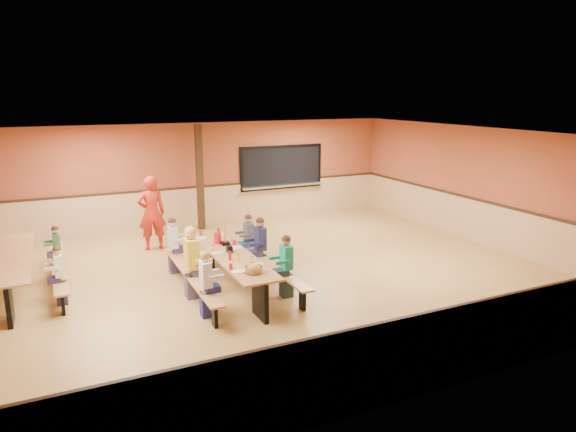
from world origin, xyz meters
name	(u,v)px	position (x,y,z in m)	size (l,w,h in m)	color
ground	(267,276)	(0.00, 0.00, 0.00)	(12.00, 12.00, 0.00)	olive
room_envelope	(267,245)	(0.00, 0.00, 0.69)	(12.04, 10.04, 3.02)	#98472C
kitchen_pass_through	(282,169)	(2.60, 4.96, 1.49)	(2.78, 0.28, 1.38)	black
structural_post	(200,178)	(-0.20, 4.40, 1.50)	(0.18, 0.18, 3.00)	black
cafeteria_table_main	(231,263)	(-0.93, -0.37, 0.53)	(1.91, 3.70, 0.74)	#AB7344
cafeteria_table_second	(13,267)	(-4.87, 1.26, 0.53)	(1.91, 3.70, 0.74)	#AB7344
seated_child_white_left	(206,285)	(-1.76, -1.45, 0.59)	(0.36, 0.29, 1.19)	silver
seated_adult_yellow	(192,263)	(-1.76, -0.49, 0.69)	(0.46, 0.37, 1.39)	gold
seated_child_grey_left	(173,246)	(-1.76, 1.06, 0.61)	(0.37, 0.30, 1.21)	silver
seated_child_teal_right	(286,267)	(-0.11, -1.22, 0.60)	(0.37, 0.30, 1.21)	#16947A
seated_child_navy_right	(260,247)	(-0.11, 0.10, 0.63)	(0.39, 0.32, 1.26)	#1D214D
seated_child_char_right	(249,241)	(-0.11, 0.80, 0.59)	(0.35, 0.29, 1.17)	#42474A
seated_child_green_sec	(57,252)	(-4.05, 1.86, 0.55)	(0.32, 0.26, 1.10)	#306739
seated_child_tan_sec	(60,276)	(-4.05, 0.21, 0.56)	(0.33, 0.27, 1.12)	beige
standing_woman	(152,213)	(-1.84, 3.00, 0.93)	(0.68, 0.45, 1.87)	red
punch_pitcher	(218,238)	(-0.95, 0.41, 0.85)	(0.16, 0.16, 0.22)	red
chip_bowl	(254,269)	(-0.93, -1.63, 0.81)	(0.32, 0.32, 0.15)	#FCA327
napkin_dispenser	(229,249)	(-0.93, -0.31, 0.80)	(0.10, 0.14, 0.13)	black
condiment_mustard	(238,256)	(-0.95, -0.85, 0.82)	(0.06, 0.06, 0.17)	yellow
condiment_ketchup	(230,256)	(-1.08, -0.77, 0.82)	(0.06, 0.06, 0.17)	#B2140F
table_paddle	(225,238)	(-0.85, 0.23, 0.88)	(0.16, 0.16, 0.56)	black
place_settings	(231,250)	(-0.93, -0.37, 0.80)	(0.65, 3.30, 0.11)	beige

